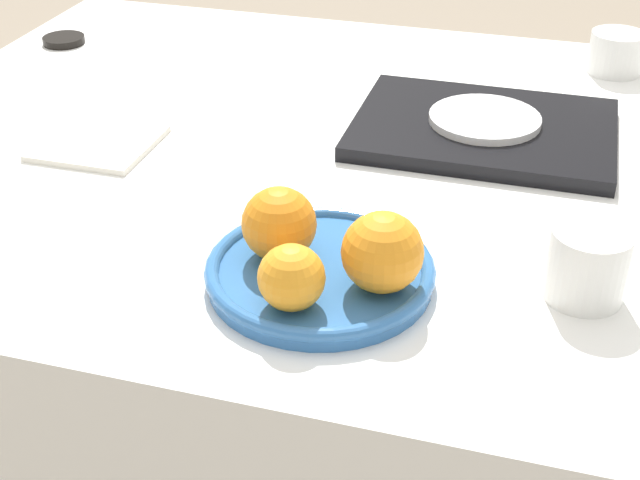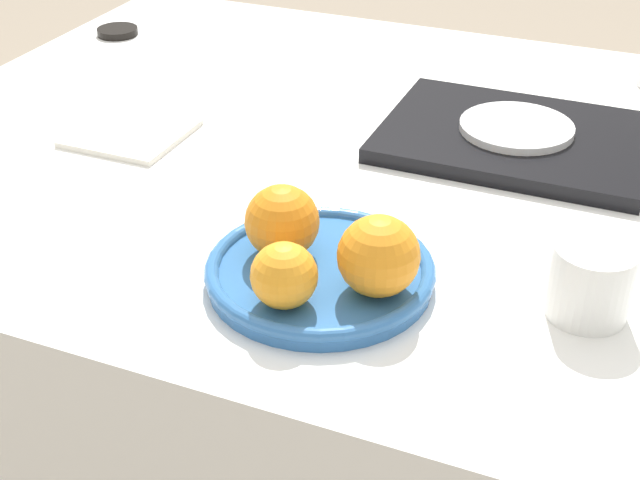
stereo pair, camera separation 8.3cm
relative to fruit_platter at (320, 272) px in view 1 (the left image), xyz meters
The scene contains 11 objects.
table 0.51m from the fruit_platter, 103.34° to the left, with size 1.25×0.99×0.77m.
fruit_platter is the anchor object (origin of this frame).
orange_0 0.06m from the fruit_platter, 166.97° to the left, with size 0.08×0.08×0.08m.
orange_1 0.08m from the fruit_platter, 12.35° to the right, with size 0.08×0.08×0.08m.
orange_2 0.08m from the fruit_platter, 96.55° to the right, with size 0.06×0.06×0.06m.
serving_tray 0.41m from the fruit_platter, 73.71° to the left, with size 0.34×0.26×0.02m.
side_plate 0.41m from the fruit_platter, 73.71° to the left, with size 0.15×0.15×0.01m.
cup_0 0.26m from the fruit_platter, 10.86° to the left, with size 0.08×0.08×0.07m.
cup_1 0.73m from the fruit_platter, 67.73° to the left, with size 0.08×0.08×0.06m.
napkin 0.43m from the fruit_platter, 148.98° to the left, with size 0.14×0.14×0.01m.
soy_dish 0.83m from the fruit_platter, 137.55° to the left, with size 0.07×0.07×0.01m.
Camera 1 is at (0.28, -1.02, 1.28)m, focal length 50.00 mm.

